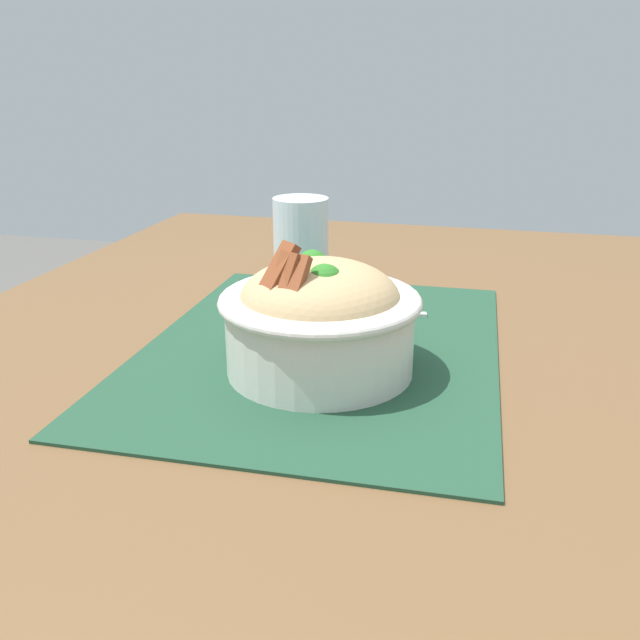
{
  "coord_description": "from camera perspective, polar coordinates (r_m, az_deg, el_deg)",
  "views": [
    {
      "loc": [
        -0.6,
        -0.13,
        0.98
      ],
      "look_at": [
        -0.03,
        0.01,
        0.76
      ],
      "focal_mm": 38.21,
      "sensor_mm": 36.0,
      "label": 1
    }
  ],
  "objects": [
    {
      "name": "fork",
      "position": [
        0.78,
        3.71,
        0.48
      ],
      "size": [
        0.04,
        0.13,
        0.0
      ],
      "color": "silver",
      "rests_on": "placemat"
    },
    {
      "name": "bowl",
      "position": [
        0.62,
        -0.02,
        0.31
      ],
      "size": [
        0.2,
        0.2,
        0.13
      ],
      "color": "silver",
      "rests_on": "placemat"
    },
    {
      "name": "placemat",
      "position": [
        0.7,
        0.09,
        -2.35
      ],
      "size": [
        0.47,
        0.36,
        0.0
      ],
      "primitive_type": "cube",
      "rotation": [
        0.0,
        0.0,
        0.02
      ],
      "color": "#1E422D",
      "rests_on": "table"
    },
    {
      "name": "drinking_glass",
      "position": [
        0.92,
        -1.61,
        6.42
      ],
      "size": [
        0.07,
        0.07,
        0.11
      ],
      "color": "silver",
      "rests_on": "table"
    },
    {
      "name": "table",
      "position": [
        0.7,
        1.39,
        -8.32
      ],
      "size": [
        1.28,
        0.93,
        0.71
      ],
      "color": "brown",
      "rests_on": "ground_plane"
    }
  ]
}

